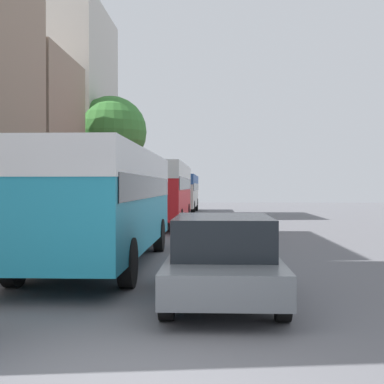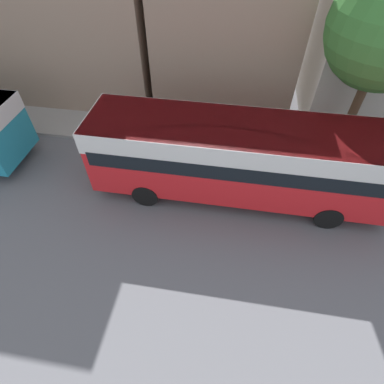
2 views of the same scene
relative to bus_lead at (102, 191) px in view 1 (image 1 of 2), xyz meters
The scene contains 8 objects.
ground_plane 8.42m from the bus_lead, 76.76° to the right, with size 120.00×120.00×0.00m, color slate.
building_far_terrace 14.67m from the bus_lead, 118.61° to the left, with size 5.23×6.55×8.50m.
building_end_row 23.17m from the bus_lead, 108.57° to the left, with size 5.78×9.15×13.65m.
bus_lead is the anchor object (origin of this frame).
bus_following 13.84m from the bus_lead, 89.60° to the left, with size 2.65×10.83×3.13m.
bus_third_in_line 26.86m from the bus_lead, 89.61° to the left, with size 2.65×10.85×2.83m.
car_crossing 5.18m from the bus_lead, 53.52° to the right, with size 1.95×4.57×1.49m.
street_tree 18.95m from the bus_lead, 100.29° to the left, with size 4.26×4.26×7.26m.
Camera 1 is at (0.98, -5.48, 2.02)m, focal length 50.00 mm.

